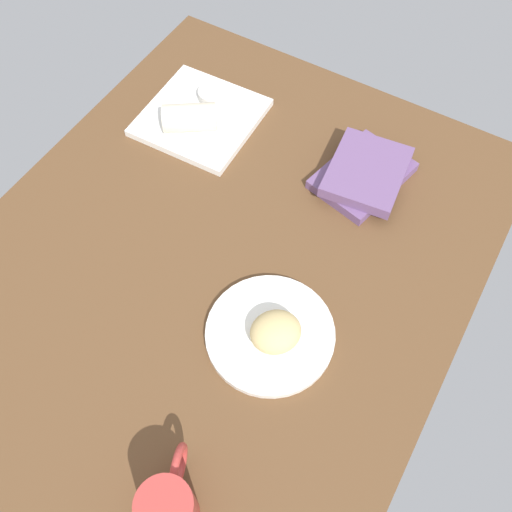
# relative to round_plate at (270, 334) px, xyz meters

# --- Properties ---
(dining_table) EXTENTS (1.10, 0.90, 0.04)m
(dining_table) POSITION_rel_round_plate_xyz_m (0.10, 0.16, -0.03)
(dining_table) COLOR brown
(dining_table) RESTS_ON ground
(round_plate) EXTENTS (0.22, 0.22, 0.01)m
(round_plate) POSITION_rel_round_plate_xyz_m (0.00, 0.00, 0.00)
(round_plate) COLOR white
(round_plate) RESTS_ON dining_table
(scone_pastry) EXTENTS (0.12, 0.12, 0.05)m
(scone_pastry) POSITION_rel_round_plate_xyz_m (-0.00, -0.01, 0.03)
(scone_pastry) COLOR tan
(scone_pastry) RESTS_ON round_plate
(square_plate) EXTENTS (0.24, 0.24, 0.02)m
(square_plate) POSITION_rel_round_plate_xyz_m (0.36, 0.38, 0.00)
(square_plate) COLOR white
(square_plate) RESTS_ON dining_table
(sauce_cup) EXTENTS (0.06, 0.06, 0.02)m
(sauce_cup) POSITION_rel_round_plate_xyz_m (0.42, 0.39, 0.02)
(sauce_cup) COLOR silver
(sauce_cup) RESTS_ON square_plate
(breakfast_wrap) EXTENTS (0.11, 0.12, 0.06)m
(breakfast_wrap) POSITION_rel_round_plate_xyz_m (0.32, 0.38, 0.04)
(breakfast_wrap) COLOR beige
(breakfast_wrap) RESTS_ON square_plate
(book_stack) EXTENTS (0.22, 0.18, 0.05)m
(book_stack) POSITION_rel_round_plate_xyz_m (0.39, 0.01, 0.02)
(book_stack) COLOR #6B4C7A
(book_stack) RESTS_ON dining_table
(coffee_mug) EXTENTS (0.13, 0.08, 0.10)m
(coffee_mug) POSITION_rel_round_plate_xyz_m (-0.32, -0.02, 0.04)
(coffee_mug) COLOR #B23833
(coffee_mug) RESTS_ON dining_table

